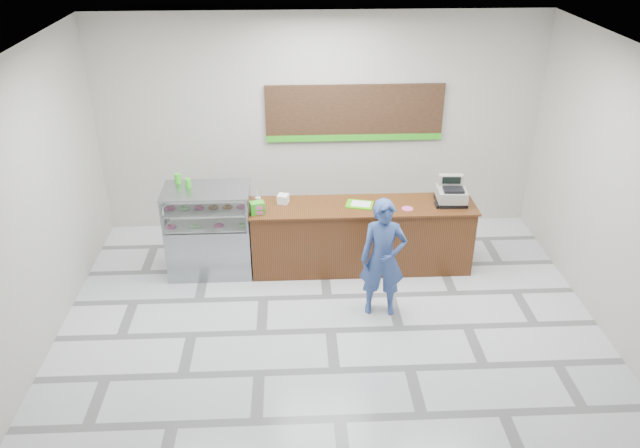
{
  "coord_description": "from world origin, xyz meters",
  "views": [
    {
      "loc": [
        -0.45,
        -6.44,
        4.99
      ],
      "look_at": [
        -0.09,
        0.9,
        1.08
      ],
      "focal_mm": 35.0,
      "sensor_mm": 36.0,
      "label": 1
    }
  ],
  "objects_px": {
    "sales_counter": "(361,236)",
    "serving_tray": "(360,204)",
    "display_case": "(209,230)",
    "cash_register": "(451,193)",
    "customer": "(383,258)"
  },
  "relations": [
    {
      "from": "sales_counter",
      "to": "serving_tray",
      "type": "distance_m",
      "value": 0.53
    },
    {
      "from": "sales_counter",
      "to": "cash_register",
      "type": "distance_m",
      "value": 1.44
    },
    {
      "from": "display_case",
      "to": "cash_register",
      "type": "distance_m",
      "value": 3.54
    },
    {
      "from": "display_case",
      "to": "cash_register",
      "type": "relative_size",
      "value": 2.94
    },
    {
      "from": "customer",
      "to": "cash_register",
      "type": "bearing_deg",
      "value": 51.05
    },
    {
      "from": "display_case",
      "to": "serving_tray",
      "type": "relative_size",
      "value": 3.06
    },
    {
      "from": "cash_register",
      "to": "serving_tray",
      "type": "relative_size",
      "value": 1.04
    },
    {
      "from": "display_case",
      "to": "serving_tray",
      "type": "distance_m",
      "value": 2.21
    },
    {
      "from": "cash_register",
      "to": "customer",
      "type": "xyz_separation_m",
      "value": [
        -1.13,
        -1.16,
        -0.36
      ]
    },
    {
      "from": "sales_counter",
      "to": "serving_tray",
      "type": "bearing_deg",
      "value": 174.56
    },
    {
      "from": "cash_register",
      "to": "serving_tray",
      "type": "xyz_separation_m",
      "value": [
        -1.32,
        -0.02,
        -0.13
      ]
    },
    {
      "from": "sales_counter",
      "to": "customer",
      "type": "height_order",
      "value": "customer"
    },
    {
      "from": "sales_counter",
      "to": "cash_register",
      "type": "xyz_separation_m",
      "value": [
        1.28,
        0.03,
        0.66
      ]
    },
    {
      "from": "serving_tray",
      "to": "sales_counter",
      "type": "bearing_deg",
      "value": 8.54
    },
    {
      "from": "display_case",
      "to": "cash_register",
      "type": "xyz_separation_m",
      "value": [
        3.5,
        0.03,
        0.5
      ]
    }
  ]
}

